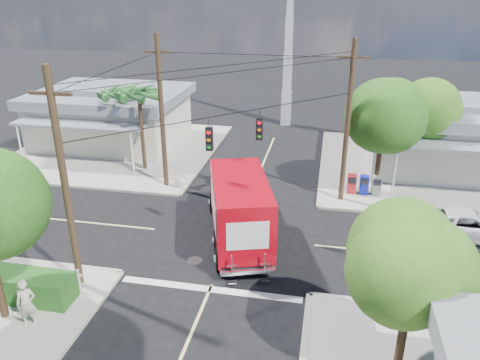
# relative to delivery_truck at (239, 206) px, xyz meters

# --- Properties ---
(ground) EXTENTS (120.00, 120.00, 0.00)m
(ground) POSITION_rel_delivery_truck_xyz_m (-0.33, 0.02, -1.71)
(ground) COLOR black
(ground) RESTS_ON ground
(sidewalk_ne) EXTENTS (14.12, 14.12, 0.14)m
(sidewalk_ne) POSITION_rel_delivery_truck_xyz_m (10.55, 10.90, -1.64)
(sidewalk_ne) COLOR #A19C92
(sidewalk_ne) RESTS_ON ground
(sidewalk_nw) EXTENTS (14.12, 14.12, 0.14)m
(sidewalk_nw) POSITION_rel_delivery_truck_xyz_m (-11.21, 10.90, -1.64)
(sidewalk_nw) COLOR #A19C92
(sidewalk_nw) RESTS_ON ground
(road_markings) EXTENTS (32.00, 32.00, 0.01)m
(road_markings) POSITION_rel_delivery_truck_xyz_m (-0.33, -1.45, -1.71)
(road_markings) COLOR beige
(road_markings) RESTS_ON ground
(building_ne) EXTENTS (11.80, 10.20, 4.50)m
(building_ne) POSITION_rel_delivery_truck_xyz_m (12.17, 11.98, 0.60)
(building_ne) COLOR silver
(building_ne) RESTS_ON sidewalk_ne
(building_nw) EXTENTS (10.80, 10.20, 4.30)m
(building_nw) POSITION_rel_delivery_truck_xyz_m (-12.33, 12.48, 0.51)
(building_nw) COLOR beige
(building_nw) RESTS_ON sidewalk_nw
(radio_tower) EXTENTS (0.80, 0.80, 17.00)m
(radio_tower) POSITION_rel_delivery_truck_xyz_m (0.17, 20.02, 3.93)
(radio_tower) COLOR silver
(radio_tower) RESTS_ON ground
(tree_ne_front) EXTENTS (4.21, 4.14, 6.66)m
(tree_ne_front) POSITION_rel_delivery_truck_xyz_m (6.88, 6.78, 3.05)
(tree_ne_front) COLOR #422D1C
(tree_ne_front) RESTS_ON sidewalk_ne
(tree_ne_back) EXTENTS (3.77, 3.66, 5.82)m
(tree_ne_back) POSITION_rel_delivery_truck_xyz_m (9.48, 8.98, 2.47)
(tree_ne_back) COLOR #422D1C
(tree_ne_back) RESTS_ON sidewalk_ne
(tree_se) EXTENTS (3.67, 3.54, 5.62)m
(tree_se) POSITION_rel_delivery_truck_xyz_m (6.68, -7.22, 2.33)
(tree_se) COLOR #422D1C
(tree_se) RESTS_ON sidewalk_se
(palm_nw_front) EXTENTS (3.01, 3.08, 5.59)m
(palm_nw_front) POSITION_rel_delivery_truck_xyz_m (-7.83, 7.52, 3.33)
(palm_nw_front) COLOR #422D1C
(palm_nw_front) RESTS_ON sidewalk_nw
(palm_nw_back) EXTENTS (3.01, 3.08, 5.19)m
(palm_nw_back) POSITION_rel_delivery_truck_xyz_m (-9.83, 9.02, 2.96)
(palm_nw_back) COLOR #422D1C
(palm_nw_back) RESTS_ON sidewalk_nw
(utility_poles) EXTENTS (12.00, 10.68, 9.00)m
(utility_poles) POSITION_rel_delivery_truck_xyz_m (-1.92, 1.62, 2.96)
(utility_poles) COLOR #473321
(utility_poles) RESTS_ON ground
(picket_fence) EXTENTS (5.94, 0.06, 1.00)m
(picket_fence) POSITION_rel_delivery_truck_xyz_m (-8.13, -5.58, -1.03)
(picket_fence) COLOR silver
(picket_fence) RESTS_ON sidewalk_sw
(vending_boxes) EXTENTS (1.90, 0.50, 1.10)m
(vending_boxes) POSITION_rel_delivery_truck_xyz_m (6.17, 6.22, -1.02)
(vending_boxes) COLOR #AE1C21
(vending_boxes) RESTS_ON sidewalk_ne
(delivery_truck) EXTENTS (4.50, 8.12, 3.38)m
(delivery_truck) POSITION_rel_delivery_truck_xyz_m (0.00, 0.00, 0.00)
(delivery_truck) COLOR black
(delivery_truck) RESTS_ON ground
(parked_car) EXTENTS (5.07, 2.55, 1.38)m
(parked_car) POSITION_rel_delivery_truck_xyz_m (10.88, 2.28, -1.03)
(parked_car) COLOR silver
(parked_car) RESTS_ON ground
(pedestrian) EXTENTS (0.80, 0.67, 1.85)m
(pedestrian) POSITION_rel_delivery_truck_xyz_m (-6.10, -7.75, -0.65)
(pedestrian) COLOR #C0B4A1
(pedestrian) RESTS_ON sidewalk_sw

